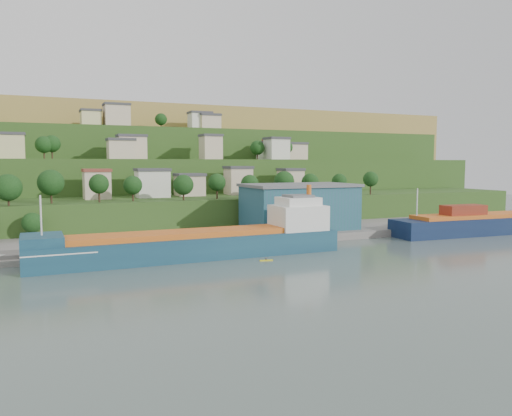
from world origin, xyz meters
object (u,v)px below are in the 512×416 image
cargo_ship_near (202,245)px  cargo_ship_far (496,224)px  kayak_orange (101,268)px  warehouse (299,206)px

cargo_ship_near → cargo_ship_far: size_ratio=1.06×
cargo_ship_near → cargo_ship_far: (91.81, 1.79, -0.05)m
cargo_ship_near → cargo_ship_far: 91.82m
cargo_ship_far → kayak_orange: bearing=-173.1°
cargo_ship_far → warehouse: bearing=165.5°
cargo_ship_far → kayak_orange: size_ratio=20.27×
cargo_ship_near → warehouse: size_ratio=2.17×
cargo_ship_far → warehouse: size_ratio=2.06×
cargo_ship_near → kayak_orange: size_ratio=21.41×
cargo_ship_far → warehouse: cargo_ship_far is taller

